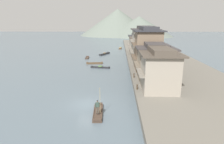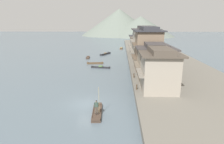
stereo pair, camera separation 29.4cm
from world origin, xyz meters
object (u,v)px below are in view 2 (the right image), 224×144
at_px(house_waterfront_tall, 148,49).
at_px(boat_moored_far, 95,63).
at_px(boatman_person, 97,105).
at_px(house_waterfront_end, 137,43).
at_px(house_waterfront_second, 155,62).
at_px(house_waterfront_narrow, 145,44).
at_px(house_waterfront_nearest, 159,70).
at_px(boat_moored_nearest, 121,48).
at_px(mooring_post_dock_near, 137,87).
at_px(boat_foreground_poled, 97,112).
at_px(boat_moored_third, 88,58).
at_px(mooring_post_dock_mid, 134,76).
at_px(house_waterfront_far, 142,46).
at_px(boat_moored_second, 101,67).
at_px(boat_midriver_drifting, 105,54).

bearing_deg(house_waterfront_tall, boat_moored_far, 145.48).
height_order(boatman_person, house_waterfront_end, house_waterfront_end).
height_order(house_waterfront_second, house_waterfront_narrow, house_waterfront_narrow).
bearing_deg(house_waterfront_nearest, house_waterfront_tall, 89.66).
distance_m(boat_moored_nearest, house_waterfront_second, 44.62).
height_order(boat_moored_far, mooring_post_dock_near, mooring_post_dock_near).
relative_size(boat_foreground_poled, boat_moored_third, 1.25).
bearing_deg(boat_foreground_poled, mooring_post_dock_near, 50.63).
bearing_deg(house_waterfront_nearest, mooring_post_dock_mid, 116.00).
xyz_separation_m(boat_foreground_poled, house_waterfront_far, (8.64, 33.86, 3.65)).
xyz_separation_m(boat_moored_third, boat_moored_far, (3.23, -7.79, 0.02)).
bearing_deg(boat_moored_nearest, boat_moored_second, -98.25).
xyz_separation_m(boat_foreground_poled, house_waterfront_end, (7.82, 41.60, 3.66)).
distance_m(house_waterfront_second, mooring_post_dock_near, 7.11).
bearing_deg(boat_foreground_poled, house_waterfront_second, 53.99).
xyz_separation_m(house_waterfront_narrow, house_waterfront_far, (0.04, 7.07, -1.30)).
bearing_deg(house_waterfront_second, house_waterfront_far, 89.78).
distance_m(boat_moored_far, house_waterfront_nearest, 24.54).
height_order(boat_moored_second, house_waterfront_far, house_waterfront_far).
relative_size(mooring_post_dock_near, mooring_post_dock_mid, 0.98).
relative_size(boat_foreground_poled, boat_moored_nearest, 0.90).
distance_m(house_waterfront_nearest, house_waterfront_tall, 12.84).
height_order(boat_moored_third, house_waterfront_far, house_waterfront_far).
distance_m(boat_moored_nearest, mooring_post_dock_near, 49.78).
xyz_separation_m(boatman_person, house_waterfront_narrow, (8.52, 27.60, 3.66)).
distance_m(boat_moored_third, house_waterfront_second, 28.17).
distance_m(boat_moored_second, house_waterfront_far, 15.86).
xyz_separation_m(boat_moored_second, house_waterfront_end, (9.82, 18.94, 3.59)).
xyz_separation_m(mooring_post_dock_near, mooring_post_dock_mid, (0.00, 6.16, 0.01)).
bearing_deg(boat_midriver_drifting, boat_moored_third, -124.44).
xyz_separation_m(house_waterfront_tall, mooring_post_dock_mid, (-3.15, -6.47, -3.91)).
bearing_deg(boat_moored_second, mooring_post_dock_near, -66.87).
relative_size(house_waterfront_tall, mooring_post_dock_near, 11.33).
relative_size(boat_moored_second, mooring_post_dock_near, 5.93).
bearing_deg(house_waterfront_far, house_waterfront_second, -90.22).
bearing_deg(house_waterfront_nearest, boat_midriver_drifting, 106.51).
xyz_separation_m(boat_midriver_drifting, house_waterfront_nearest, (10.57, -35.68, 3.56)).
height_order(boat_moored_third, house_waterfront_second, house_waterfront_second).
bearing_deg(house_waterfront_end, house_waterfront_tall, -89.06).
bearing_deg(boat_foreground_poled, house_waterfront_far, 75.69).
bearing_deg(mooring_post_dock_mid, boat_moored_third, 118.33).
height_order(boat_moored_third, house_waterfront_end, house_waterfront_end).
bearing_deg(boat_moored_nearest, house_waterfront_narrow, -78.77).
xyz_separation_m(boat_foreground_poled, boat_midriver_drifting, (-2.45, 41.70, 0.10)).
height_order(boat_moored_third, boat_moored_far, boat_moored_far).
xyz_separation_m(boat_moored_nearest, mooring_post_dock_near, (2.23, -49.72, 0.94)).
bearing_deg(boat_midriver_drifting, boat_moored_far, -95.61).
bearing_deg(boat_moored_far, house_waterfront_end, 51.08).
bearing_deg(boat_moored_third, mooring_post_dock_mid, -61.67).
relative_size(boatman_person, house_waterfront_tall, 0.35).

